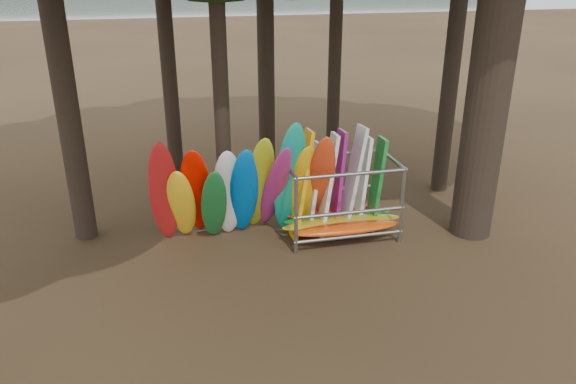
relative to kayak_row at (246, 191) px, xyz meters
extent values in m
plane|color=#47331E|center=(1.15, -1.94, -1.34)|extent=(120.00, 120.00, 0.00)
plane|color=gray|center=(1.15, 58.06, -1.34)|extent=(160.00, 160.00, 0.00)
cylinder|color=black|center=(-0.37, 1.20, 3.95)|extent=(0.39, 0.39, 10.59)
ellipsoid|color=red|center=(-1.95, -0.03, 0.12)|extent=(0.72, 1.50, 3.04)
ellipsoid|color=yellow|center=(-1.57, 0.04, -0.24)|extent=(0.84, 1.61, 2.36)
ellipsoid|color=#FF0E00|center=(-1.19, 0.10, 0.02)|extent=(0.93, 2.01, 2.87)
ellipsoid|color=#18632B|center=(-0.81, -0.15, -0.24)|extent=(0.63, 1.45, 2.32)
ellipsoid|color=silver|center=(-0.43, 0.16, -0.11)|extent=(0.80, 1.11, 2.57)
ellipsoid|color=#025ABB|center=(-0.05, 0.02, -0.05)|extent=(0.74, 1.48, 2.73)
ellipsoid|color=#AAB51A|center=(0.33, 0.06, 0.10)|extent=(0.80, 1.79, 2.99)
ellipsoid|color=#A82777|center=(0.71, -0.04, 0.00)|extent=(0.83, 2.10, 2.84)
ellipsoid|color=#108D7C|center=(1.09, -0.03, 0.22)|extent=(0.88, 1.26, 3.21)
ellipsoid|color=#E1A40E|center=(1.46, -0.02, -0.08)|extent=(0.81, 1.21, 2.63)
ellipsoid|color=red|center=(1.84, -0.14, 0.09)|extent=(0.91, 1.82, 3.00)
ellipsoid|color=#CD410B|center=(2.35, -0.76, -0.92)|extent=(2.77, 0.55, 0.24)
ellipsoid|color=#A38615|center=(2.35, -0.41, -0.92)|extent=(3.12, 0.55, 0.24)
ellipsoid|color=#166417|center=(2.35, -0.08, -0.92)|extent=(2.89, 0.55, 0.24)
ellipsoid|color=red|center=(2.35, 0.27, -0.92)|extent=(2.64, 0.55, 0.24)
cube|color=#F49F0C|center=(1.36, -0.11, 0.05)|extent=(0.55, 0.79, 2.80)
cube|color=silver|center=(1.69, 0.08, -0.15)|extent=(0.46, 0.78, 2.40)
cube|color=silver|center=(2.02, -0.15, -0.01)|extent=(0.52, 0.76, 2.68)
cube|color=#87166B|center=(2.35, 0.05, -0.02)|extent=(0.34, 0.78, 2.68)
cube|color=silver|center=(2.68, -0.11, 0.06)|extent=(0.63, 0.81, 2.81)
cube|color=white|center=(3.01, 0.07, -0.12)|extent=(0.38, 0.76, 2.49)
cube|color=#197128|center=(3.34, -0.11, -0.12)|extent=(0.41, 0.76, 2.47)
camera|label=1|loc=(-1.83, -12.53, 5.25)|focal=35.00mm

